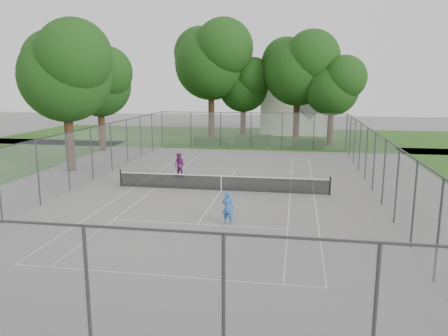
% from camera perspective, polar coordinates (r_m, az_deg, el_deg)
% --- Properties ---
extents(ground, '(120.00, 120.00, 0.00)m').
position_cam_1_polar(ground, '(26.36, -0.36, -2.98)').
color(ground, slate).
rests_on(ground, ground).
extents(grass_far, '(60.00, 20.00, 0.00)m').
position_cam_1_polar(grass_far, '(51.76, 4.58, 4.04)').
color(grass_far, '#244C15').
rests_on(grass_far, ground).
extents(court_markings, '(11.03, 23.83, 0.01)m').
position_cam_1_polar(court_markings, '(26.36, -0.36, -2.97)').
color(court_markings, beige).
rests_on(court_markings, ground).
extents(tennis_net, '(12.87, 0.10, 1.10)m').
position_cam_1_polar(tennis_net, '(26.24, -0.36, -1.90)').
color(tennis_net, black).
rests_on(tennis_net, ground).
extents(perimeter_fence, '(18.08, 34.08, 3.52)m').
position_cam_1_polar(perimeter_fence, '(25.97, -0.36, 0.89)').
color(perimeter_fence, '#38383D').
rests_on(perimeter_fence, ground).
extents(tree_far_left, '(9.13, 8.33, 13.12)m').
position_cam_1_polar(tree_far_left, '(49.18, -1.59, 14.22)').
color(tree_far_left, '#321F12').
rests_on(tree_far_left, ground).
extents(tree_far_midleft, '(6.33, 5.78, 9.10)m').
position_cam_1_polar(tree_far_midleft, '(49.75, 2.64, 10.99)').
color(tree_far_midleft, '#321F12').
rests_on(tree_far_midleft, ground).
extents(tree_far_midright, '(8.12, 7.41, 11.67)m').
position_cam_1_polar(tree_far_midright, '(47.35, 9.76, 12.98)').
color(tree_far_midright, '#321F12').
rests_on(tree_far_midright, ground).
extents(tree_far_right, '(6.28, 5.73, 9.03)m').
position_cam_1_polar(tree_far_right, '(45.94, 14.06, 10.59)').
color(tree_far_right, '#321F12').
rests_on(tree_far_right, ground).
extents(tree_side_back, '(6.68, 6.10, 9.60)m').
position_cam_1_polar(tree_side_back, '(42.61, -15.92, 11.00)').
color(tree_side_back, '#321F12').
rests_on(tree_side_back, ground).
extents(tree_side_front, '(7.45, 6.81, 10.72)m').
position_cam_1_polar(tree_side_front, '(33.50, -20.01, 12.11)').
color(tree_side_front, '#321F12').
rests_on(tree_side_front, ground).
extents(hedge_left, '(3.42, 1.03, 0.85)m').
position_cam_1_polar(hedge_left, '(44.60, -1.74, 3.46)').
color(hedge_left, '#1B4215').
rests_on(hedge_left, ground).
extents(hedge_mid, '(3.67, 1.05, 1.15)m').
position_cam_1_polar(hedge_mid, '(44.45, 3.80, 3.61)').
color(hedge_mid, '#1B4215').
rests_on(hedge_mid, ground).
extents(hedge_right, '(3.14, 1.15, 0.94)m').
position_cam_1_polar(hedge_right, '(43.35, 10.90, 3.09)').
color(hedge_right, '#1B4215').
rests_on(hedge_right, ground).
extents(house, '(7.92, 6.14, 9.86)m').
position_cam_1_polar(house, '(55.94, 9.15, 8.56)').
color(house, silver).
rests_on(house, ground).
extents(girl_player, '(0.62, 0.46, 1.54)m').
position_cam_1_polar(girl_player, '(20.17, 0.51, -5.20)').
color(girl_player, '#3166B9').
rests_on(girl_player, ground).
extents(woman_player, '(1.00, 0.89, 1.70)m').
position_cam_1_polar(woman_player, '(29.95, -5.84, 0.36)').
color(woman_player, '#6E2468').
rests_on(woman_player, ground).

